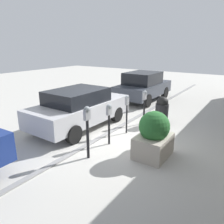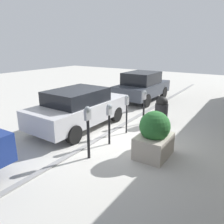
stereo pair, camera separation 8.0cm
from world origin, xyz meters
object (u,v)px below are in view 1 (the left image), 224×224
at_px(parked_car_rear, 143,86).
at_px(parked_car_middle, 80,108).
at_px(parking_meter_nearest, 87,124).
at_px(planter_box, 154,136).
at_px(parking_meter_fourth, 145,101).
at_px(parking_meter_second, 109,116).
at_px(parking_meter_middle, 127,107).
at_px(trash_bin, 162,111).

bearing_deg(parked_car_rear, parked_car_middle, 179.49).
height_order(parking_meter_nearest, planter_box, parking_meter_nearest).
relative_size(parking_meter_fourth, parked_car_middle, 0.33).
bearing_deg(planter_box, parking_meter_fourth, 31.54).
bearing_deg(parking_meter_second, parking_meter_fourth, -1.88).
xyz_separation_m(parked_car_middle, parked_car_rear, (5.22, -0.10, 0.05)).
relative_size(parking_meter_second, parking_meter_fourth, 0.97).
relative_size(parking_meter_nearest, parking_meter_middle, 1.08).
relative_size(parking_meter_nearest, parked_car_rear, 0.38).
bearing_deg(parked_car_rear, parking_meter_middle, -159.82).
bearing_deg(parking_meter_second, parking_meter_nearest, -178.54).
height_order(parking_meter_nearest, parked_car_middle, parking_meter_nearest).
distance_m(parking_meter_fourth, parked_car_middle, 2.53).
distance_m(parking_meter_middle, trash_bin, 1.77).
xyz_separation_m(parking_meter_middle, parked_car_rear, (4.76, 1.70, -0.14)).
relative_size(parked_car_middle, parked_car_rear, 1.05).
bearing_deg(parked_car_middle, parking_meter_second, -108.61).
bearing_deg(parking_meter_fourth, parking_meter_second, 178.12).
relative_size(parking_meter_middle, parking_meter_fourth, 1.02).
bearing_deg(parked_car_middle, parking_meter_fourth, -46.62).
height_order(parking_meter_fourth, trash_bin, parking_meter_fourth).
relative_size(parking_meter_second, parked_car_rear, 0.34).
relative_size(planter_box, parked_car_rear, 0.34).
height_order(parking_meter_second, parked_car_middle, parked_car_middle).
relative_size(parking_meter_middle, parked_car_middle, 0.33).
bearing_deg(parking_meter_nearest, parking_meter_middle, 0.83).
bearing_deg(parking_meter_middle, trash_bin, -23.55).
xyz_separation_m(parking_meter_fourth, parked_car_rear, (3.52, 1.78, -0.13)).
relative_size(parked_car_rear, trash_bin, 3.49).
distance_m(parking_meter_second, planter_box, 1.53).
bearing_deg(parking_meter_middle, parked_car_middle, 104.24).
bearing_deg(parking_meter_second, trash_bin, -14.29).
bearing_deg(planter_box, trash_bin, 16.93).
height_order(parking_meter_middle, parked_car_rear, parked_car_rear).
xyz_separation_m(parking_meter_middle, parked_car_middle, (-0.46, 1.79, -0.19)).
distance_m(parking_meter_nearest, planter_box, 1.88).
xyz_separation_m(parking_meter_second, parking_meter_middle, (1.11, 0.00, 0.02)).
distance_m(parking_meter_nearest, trash_bin, 3.84).
bearing_deg(parking_meter_middle, parked_car_rear, 19.61).
bearing_deg(parked_car_middle, planter_box, -99.12).
bearing_deg(trash_bin, planter_box, -163.07).
xyz_separation_m(planter_box, parked_car_rear, (5.82, 3.19, 0.21)).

